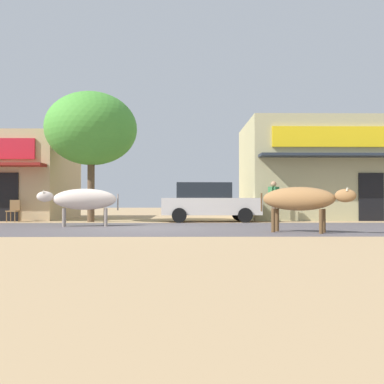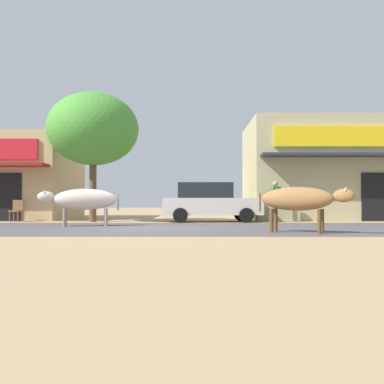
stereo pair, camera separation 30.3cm
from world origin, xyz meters
name	(u,v)px [view 1 (the left image)]	position (x,y,z in m)	size (l,w,h in m)	color
ground	(144,228)	(0.00, 0.00, 0.00)	(80.00, 80.00, 0.00)	tan
asphalt_road	(144,228)	(0.00, 0.00, 0.00)	(72.00, 6.65, 0.00)	#554E51
storefront_left_cafe	(4,178)	(-7.70, 7.63, 2.02)	(6.30, 6.51, 4.02)	tan
storefront_right_club	(321,171)	(8.11, 7.64, 2.37)	(7.53, 6.51, 4.73)	tan
roadside_tree	(91,129)	(-2.64, 4.23, 3.91)	(3.83, 3.83, 5.45)	brown
parked_hatchback_car	(208,202)	(2.29, 4.33, 0.84)	(4.17, 1.97, 1.64)	beige
cow_near_brown	(83,200)	(-2.23, 1.11, 0.93)	(2.72, 1.18, 1.31)	beige
cow_far_dark	(301,199)	(4.56, -1.97, 0.93)	(2.48, 1.54, 1.28)	#996B3F
pedestrian_by_shop	(274,198)	(5.04, 4.15, 1.01)	(0.48, 0.61, 1.71)	brown
cafe_chair_near_tree	(14,210)	(-5.88, 4.29, 0.51)	(0.47, 0.47, 0.92)	brown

